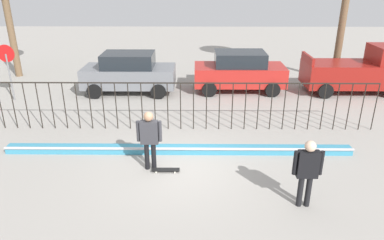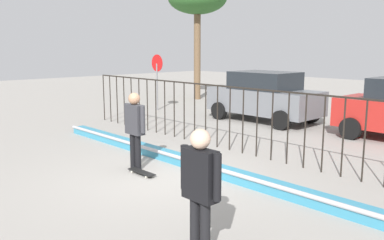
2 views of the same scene
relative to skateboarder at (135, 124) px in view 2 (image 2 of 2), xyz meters
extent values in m
plane|color=#9E9991|center=(0.77, 0.07, -1.07)|extent=(60.00, 60.00, 0.00)
cube|color=teal|center=(0.77, 1.03, -0.96)|extent=(11.00, 0.36, 0.22)
cylinder|color=#B2B2B7|center=(0.77, 0.85, -0.85)|extent=(11.00, 0.09, 0.09)
cylinder|color=black|center=(-6.23, 2.93, -0.19)|extent=(0.04, 0.04, 1.77)
cylinder|color=black|center=(-5.76, 2.93, -0.19)|extent=(0.04, 0.04, 1.77)
cylinder|color=black|center=(-5.30, 2.93, -0.19)|extent=(0.04, 0.04, 1.77)
cylinder|color=black|center=(-4.83, 2.93, -0.19)|extent=(0.04, 0.04, 1.77)
cylinder|color=black|center=(-4.36, 2.93, -0.19)|extent=(0.04, 0.04, 1.77)
cylinder|color=black|center=(-3.90, 2.93, -0.19)|extent=(0.04, 0.04, 1.77)
cylinder|color=black|center=(-3.43, 2.93, -0.19)|extent=(0.04, 0.04, 1.77)
cylinder|color=black|center=(-2.96, 2.93, -0.19)|extent=(0.04, 0.04, 1.77)
cylinder|color=black|center=(-2.50, 2.93, -0.19)|extent=(0.04, 0.04, 1.77)
cylinder|color=black|center=(-2.03, 2.93, -0.19)|extent=(0.04, 0.04, 1.77)
cylinder|color=black|center=(-1.56, 2.93, -0.19)|extent=(0.04, 0.04, 1.77)
cylinder|color=black|center=(-1.10, 2.93, -0.19)|extent=(0.04, 0.04, 1.77)
cylinder|color=black|center=(-0.63, 2.93, -0.19)|extent=(0.04, 0.04, 1.77)
cylinder|color=black|center=(-0.16, 2.93, -0.19)|extent=(0.04, 0.04, 1.77)
cylinder|color=black|center=(0.30, 2.93, -0.19)|extent=(0.04, 0.04, 1.77)
cylinder|color=black|center=(0.77, 2.93, -0.19)|extent=(0.04, 0.04, 1.77)
cylinder|color=black|center=(1.24, 2.93, -0.19)|extent=(0.04, 0.04, 1.77)
cylinder|color=black|center=(1.70, 2.93, -0.19)|extent=(0.04, 0.04, 1.77)
cylinder|color=black|center=(2.17, 2.93, -0.19)|extent=(0.04, 0.04, 1.77)
cylinder|color=black|center=(2.64, 2.93, -0.19)|extent=(0.04, 0.04, 1.77)
cylinder|color=black|center=(3.10, 2.93, -0.19)|extent=(0.04, 0.04, 1.77)
cylinder|color=black|center=(3.57, 2.93, -0.19)|extent=(0.04, 0.04, 1.77)
cylinder|color=black|center=(4.04, 2.93, -0.19)|extent=(0.04, 0.04, 1.77)
cube|color=black|center=(0.77, 2.93, 0.68)|extent=(14.00, 0.04, 0.04)
cylinder|color=black|center=(-0.10, 0.00, -0.66)|extent=(0.14, 0.14, 0.83)
cylinder|color=black|center=(0.10, 0.00, -0.66)|extent=(0.14, 0.14, 0.83)
cube|color=#333338|center=(0.00, 0.00, 0.10)|extent=(0.51, 0.22, 0.69)
sphere|color=#A87A5B|center=(0.00, 0.00, 0.58)|extent=(0.27, 0.27, 0.27)
cylinder|color=#333338|center=(-0.31, 0.00, 0.14)|extent=(0.11, 0.11, 0.61)
cylinder|color=#333338|center=(0.31, 0.00, 0.14)|extent=(0.11, 0.11, 0.61)
cube|color=black|center=(0.45, -0.17, -1.01)|extent=(0.80, 0.20, 0.02)
cylinder|color=silver|center=(0.72, -0.09, -1.05)|extent=(0.05, 0.03, 0.05)
cylinder|color=silver|center=(0.72, -0.24, -1.05)|extent=(0.05, 0.03, 0.05)
cylinder|color=silver|center=(0.18, -0.09, -1.05)|extent=(0.05, 0.03, 0.05)
cylinder|color=silver|center=(0.18, -0.24, -1.05)|extent=(0.05, 0.03, 0.05)
cylinder|color=black|center=(3.87, -1.76, -0.66)|extent=(0.14, 0.14, 0.82)
cylinder|color=black|center=(4.07, -1.76, -0.66)|extent=(0.14, 0.14, 0.82)
cube|color=black|center=(3.97, -1.76, 0.09)|extent=(0.50, 0.21, 0.68)
sphere|color=beige|center=(3.97, -1.76, 0.57)|extent=(0.27, 0.27, 0.27)
cylinder|color=black|center=(3.67, -1.76, 0.13)|extent=(0.11, 0.11, 0.61)
cylinder|color=black|center=(4.27, -1.76, 0.13)|extent=(0.11, 0.11, 0.61)
cube|color=slate|center=(-1.84, 7.30, -0.28)|extent=(4.30, 1.90, 0.90)
cube|color=#1E2328|center=(-1.84, 7.30, 0.50)|extent=(2.37, 1.71, 0.66)
cylinder|color=black|center=(-0.38, 8.25, -0.73)|extent=(0.68, 0.22, 0.68)
cylinder|color=black|center=(-0.38, 6.35, -0.73)|extent=(0.68, 0.22, 0.68)
cylinder|color=black|center=(-3.30, 8.25, -0.73)|extent=(0.68, 0.22, 0.68)
cylinder|color=black|center=(-3.30, 6.35, -0.73)|extent=(0.68, 0.22, 0.68)
cylinder|color=black|center=(1.95, 8.57, -0.73)|extent=(0.68, 0.22, 0.68)
cylinder|color=black|center=(1.95, 6.67, -0.73)|extent=(0.68, 0.22, 0.68)
cylinder|color=slate|center=(-6.90, 6.08, -0.02)|extent=(0.07, 0.07, 2.10)
cylinder|color=red|center=(-6.90, 6.10, 1.05)|extent=(0.76, 0.02, 0.76)
cylinder|color=brown|center=(-8.56, 10.18, 1.20)|extent=(0.36, 0.36, 4.55)
camera|label=1|loc=(1.31, -9.22, 4.28)|focal=33.59mm
camera|label=2|loc=(7.63, -5.33, 1.72)|focal=38.24mm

